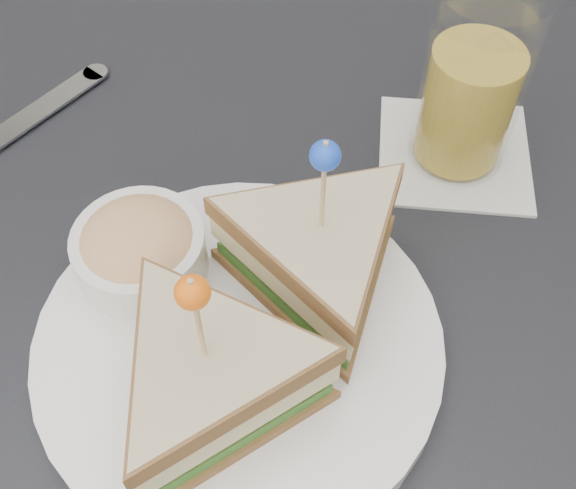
% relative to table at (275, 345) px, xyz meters
% --- Properties ---
extents(table, '(0.80, 0.80, 0.75)m').
position_rel_table_xyz_m(table, '(0.00, 0.00, 0.00)').
color(table, black).
rests_on(table, ground).
extents(plate_meal, '(0.31, 0.31, 0.16)m').
position_rel_table_xyz_m(plate_meal, '(-0.01, -0.04, 0.12)').
color(plate_meal, white).
rests_on(plate_meal, table).
extents(drink_set, '(0.13, 0.13, 0.16)m').
position_rel_table_xyz_m(drink_set, '(0.15, 0.14, 0.15)').
color(drink_set, silver).
rests_on(drink_set, table).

